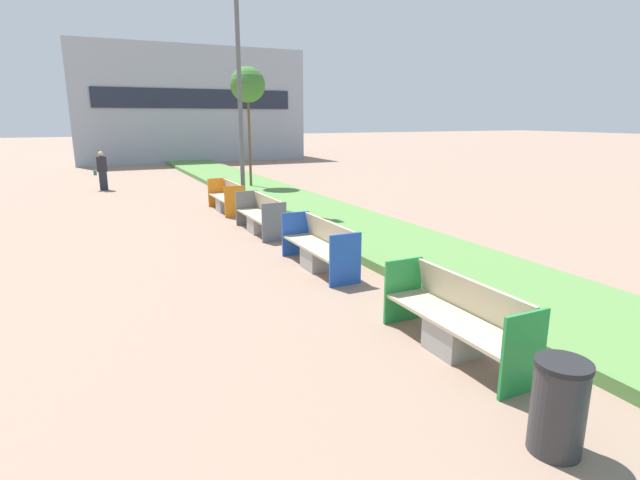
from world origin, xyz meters
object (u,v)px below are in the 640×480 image
object	(u,v)px
bench_blue_frame	(320,250)
sapling_tree_far	(248,85)
street_lamp_post	(238,51)
pedestrian_walking	(102,171)
bench_grey_frame	(261,218)
litter_bin	(558,407)
bench_orange_frame	(227,200)
bench_green_frame	(456,324)

from	to	relation	value
bench_blue_frame	sapling_tree_far	size ratio (longest dim) A/B	0.47
street_lamp_post	sapling_tree_far	size ratio (longest dim) A/B	1.85
bench_blue_frame	pedestrian_walking	distance (m)	14.06
sapling_tree_far	pedestrian_walking	world-z (taller)	sapling_tree_far
bench_blue_frame	pedestrian_walking	size ratio (longest dim) A/B	1.46
sapling_tree_far	pedestrian_walking	xyz separation A→B (m)	(-5.47, 2.56, -3.33)
bench_grey_frame	street_lamp_post	size ratio (longest dim) A/B	0.25
street_lamp_post	sapling_tree_far	world-z (taller)	street_lamp_post
bench_blue_frame	street_lamp_post	distance (m)	8.39
street_lamp_post	litter_bin	bearing A→B (deg)	-94.88
bench_orange_frame	bench_blue_frame	bearing A→B (deg)	-89.98
bench_orange_frame	litter_bin	bearing A→B (deg)	-92.22
bench_green_frame	pedestrian_walking	world-z (taller)	pedestrian_walking
bench_green_frame	pedestrian_walking	bearing A→B (deg)	100.62
bench_grey_frame	bench_orange_frame	bearing A→B (deg)	90.02
bench_blue_frame	litter_bin	world-z (taller)	bench_blue_frame
bench_grey_frame	bench_orange_frame	distance (m)	3.32
bench_blue_frame	bench_green_frame	bearing A→B (deg)	-90.01
street_lamp_post	pedestrian_walking	xyz separation A→B (m)	(-3.92, 6.60, -4.07)
bench_green_frame	sapling_tree_far	distance (m)	15.69
bench_green_frame	street_lamp_post	bearing A→B (deg)	86.84
bench_green_frame	litter_bin	world-z (taller)	bench_green_frame
bench_orange_frame	pedestrian_walking	bearing A→B (deg)	115.91
bench_blue_frame	bench_orange_frame	xyz separation A→B (m)	(-0.00, 6.85, -0.01)
bench_green_frame	litter_bin	xyz separation A→B (m)	(-0.50, -1.92, 0.06)
bench_grey_frame	litter_bin	bearing A→B (deg)	-93.01
pedestrian_walking	bench_grey_frame	bearing A→B (deg)	-71.90
bench_blue_frame	litter_bin	xyz separation A→B (m)	(-0.50, -5.91, 0.06)
litter_bin	sapling_tree_far	distance (m)	17.60
bench_grey_frame	sapling_tree_far	world-z (taller)	sapling_tree_far
bench_blue_frame	litter_bin	distance (m)	5.94
sapling_tree_far	bench_grey_frame	bearing A→B (deg)	-105.90
bench_green_frame	litter_bin	bearing A→B (deg)	-104.49
bench_orange_frame	litter_bin	xyz separation A→B (m)	(-0.50, -12.76, 0.07)
bench_grey_frame	litter_bin	distance (m)	9.46
bench_grey_frame	sapling_tree_far	size ratio (longest dim) A/B	0.46
litter_bin	bench_orange_frame	bearing A→B (deg)	87.78
bench_green_frame	street_lamp_post	world-z (taller)	street_lamp_post
pedestrian_walking	bench_orange_frame	bearing A→B (deg)	-64.09
street_lamp_post	bench_orange_frame	bearing A→B (deg)	-160.65
bench_orange_frame	street_lamp_post	size ratio (longest dim) A/B	0.24
litter_bin	sapling_tree_far	bearing A→B (deg)	81.14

